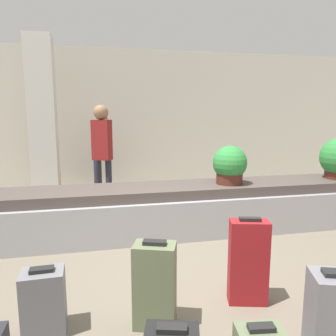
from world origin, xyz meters
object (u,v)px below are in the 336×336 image
suitcase_6 (332,320)px  traveler_2 (102,146)px  pillar (43,117)px  suitcase_8 (248,262)px  traveler_0 (103,145)px  suitcase_7 (44,302)px  suitcase_3 (155,285)px  potted_plant_1 (230,165)px

suitcase_6 → traveler_2: 4.40m
pillar → suitcase_8: pillar is taller
pillar → traveler_0: size_ratio=1.90×
suitcase_7 → traveler_2: size_ratio=0.29×
traveler_0 → traveler_2: size_ratio=0.92×
suitcase_7 → pillar: bearing=95.6°
traveler_0 → traveler_2: traveler_2 is taller
pillar → suitcase_8: (2.30, -4.59, -1.22)m
suitcase_6 → suitcase_8: 0.83m
suitcase_3 → suitcase_7: size_ratio=1.34×
pillar → traveler_0: bearing=2.7°
potted_plant_1 → traveler_0: (-1.71, 2.83, 0.06)m
pillar → suitcase_8: bearing=-63.4°
suitcase_8 → traveler_2: 3.58m
potted_plant_1 → traveler_0: bearing=121.1°
suitcase_3 → suitcase_8: (0.86, 0.15, 0.04)m
suitcase_7 → traveler_0: (0.58, 4.69, 0.76)m
suitcase_8 → potted_plant_1: 1.99m
suitcase_8 → traveler_0: bearing=118.5°
pillar → suitcase_8: size_ratio=4.08×
pillar → suitcase_7: pillar is taller
suitcase_6 → traveler_0: size_ratio=0.40×
suitcase_3 → potted_plant_1: potted_plant_1 is taller
suitcase_6 → suitcase_3: bearing=167.8°
suitcase_6 → suitcase_8: bearing=123.8°
suitcase_8 → suitcase_6: bearing=-60.7°
suitcase_7 → suitcase_6: bearing=-23.4°
suitcase_6 → traveler_0: (-1.33, 5.45, 0.69)m
suitcase_7 → traveler_0: size_ratio=0.31×
suitcase_3 → suitcase_8: 0.87m
suitcase_6 → traveler_2: bearing=127.9°
traveler_2 → suitcase_3: bearing=-55.1°
traveler_0 → suitcase_6: bearing=116.3°
suitcase_8 → traveler_0: traveler_0 is taller
pillar → suitcase_6: pillar is taller
suitcase_7 → potted_plant_1: bearing=37.4°
suitcase_6 → potted_plant_1: size_ratio=1.21×
suitcase_6 → traveler_0: bearing=123.1°
pillar → suitcase_7: (0.60, -4.64, -1.35)m
pillar → suitcase_3: size_ratio=4.53×
pillar → traveler_2: size_ratio=1.75×
suitcase_7 → suitcase_8: size_ratio=0.67×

